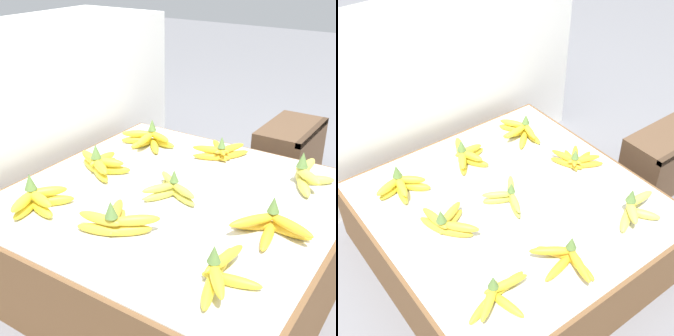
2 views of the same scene
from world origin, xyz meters
The scene contains 13 objects.
ground_plane centered at (0.00, 0.00, 0.00)m, with size 10.00×10.00×0.00m, color slate.
display_platform centered at (0.00, 0.00, 0.13)m, with size 0.97×0.98×0.26m.
back_vendor_table centered at (0.12, 0.81, 0.35)m, with size 1.33×0.48×0.69m.
wooden_crate centered at (0.79, -0.08, 0.14)m, with size 0.37×0.21×0.27m.
banana_bunch_front_left centered at (-0.29, -0.30, 0.29)m, with size 0.24×0.14×0.10m.
banana_bunch_front_midleft centered at (-0.04, -0.32, 0.29)m, with size 0.16×0.23×0.10m.
banana_bunch_front_midright centered at (0.30, -0.31, 0.30)m, with size 0.21×0.15×0.11m.
banana_bunch_middle_left centered at (-0.26, 0.03, 0.30)m, with size 0.16×0.21×0.11m.
banana_bunch_middle_midleft centered at (-0.01, 0.01, 0.29)m, with size 0.16×0.19×0.09m.
banana_bunch_middle_midright centered at (0.33, 0.02, 0.29)m, with size 0.17×0.17×0.09m.
banana_bunch_back_left centered at (-0.29, 0.28, 0.30)m, with size 0.20×0.13×0.11m.
banana_bunch_back_midleft centered at (0.00, 0.30, 0.30)m, with size 0.17×0.21×0.11m.
banana_bunch_back_midright centered at (0.28, 0.30, 0.29)m, with size 0.14×0.22×0.10m.
Camera 2 is at (-0.76, -0.96, 1.43)m, focal length 50.00 mm.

